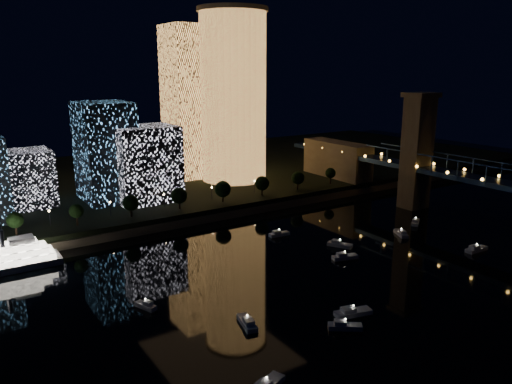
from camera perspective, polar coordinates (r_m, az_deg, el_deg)
ground at (r=154.34m, az=16.26°, el=-9.49°), size 520.00×520.00×0.00m
far_bank at (r=279.15m, az=-9.31°, el=1.93°), size 420.00×160.00×5.00m
seawall at (r=212.43m, az=-0.64°, el=-1.99°), size 420.00×6.00×3.00m
tower_cylindrical at (r=248.88m, az=-2.60°, el=10.88°), size 34.00×34.00×82.79m
tower_rectangular at (r=260.17m, az=-7.42°, el=10.11°), size 23.82×23.82×75.78m
midrise_blocks at (r=215.24m, az=-20.12°, el=2.89°), size 87.73×39.13×41.44m
motorboats at (r=153.94m, az=12.53°, el=-8.99°), size 122.08×87.16×2.78m
esplanade_trees at (r=203.31m, az=-7.56°, el=-0.23°), size 165.15×6.93×8.97m
street_lamps at (r=205.54m, az=-10.47°, el=-0.61°), size 132.70×0.70×5.65m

